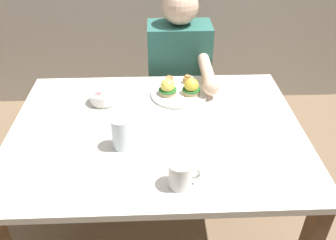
{
  "coord_description": "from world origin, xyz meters",
  "views": [
    {
      "loc": [
        -0.0,
        -1.19,
        1.61
      ],
      "look_at": [
        0.04,
        0.0,
        0.78
      ],
      "focal_mm": 38.19,
      "sensor_mm": 36.0,
      "label": 1
    }
  ],
  "objects_px": {
    "fork": "(57,111)",
    "dining_table": "(158,148)",
    "coffee_mug": "(182,174)",
    "fruit_bowl": "(104,97)",
    "eggs_benedict_plate": "(180,90)",
    "diner_person": "(180,78)",
    "water_glass_near": "(122,134)"
  },
  "relations": [
    {
      "from": "fork",
      "to": "coffee_mug",
      "type": "bearing_deg",
      "value": -42.31
    },
    {
      "from": "coffee_mug",
      "to": "fork",
      "type": "distance_m",
      "value": 0.7
    },
    {
      "from": "fruit_bowl",
      "to": "dining_table",
      "type": "bearing_deg",
      "value": -41.04
    },
    {
      "from": "coffee_mug",
      "to": "diner_person",
      "type": "xyz_separation_m",
      "value": [
        0.06,
        0.93,
        -0.14
      ]
    },
    {
      "from": "fork",
      "to": "dining_table",
      "type": "bearing_deg",
      "value": -18.17
    },
    {
      "from": "coffee_mug",
      "to": "fork",
      "type": "relative_size",
      "value": 0.72
    },
    {
      "from": "fruit_bowl",
      "to": "coffee_mug",
      "type": "relative_size",
      "value": 1.08
    },
    {
      "from": "dining_table",
      "to": "coffee_mug",
      "type": "distance_m",
      "value": 0.37
    },
    {
      "from": "eggs_benedict_plate",
      "to": "fork",
      "type": "relative_size",
      "value": 1.74
    },
    {
      "from": "coffee_mug",
      "to": "eggs_benedict_plate",
      "type": "bearing_deg",
      "value": 86.49
    },
    {
      "from": "coffee_mug",
      "to": "fork",
      "type": "height_order",
      "value": "coffee_mug"
    },
    {
      "from": "fork",
      "to": "diner_person",
      "type": "distance_m",
      "value": 0.74
    },
    {
      "from": "fruit_bowl",
      "to": "water_glass_near",
      "type": "distance_m",
      "value": 0.34
    },
    {
      "from": "fruit_bowl",
      "to": "coffee_mug",
      "type": "distance_m",
      "value": 0.62
    },
    {
      "from": "fork",
      "to": "water_glass_near",
      "type": "bearing_deg",
      "value": -39.87
    },
    {
      "from": "fruit_bowl",
      "to": "fork",
      "type": "xyz_separation_m",
      "value": [
        -0.2,
        -0.06,
        -0.03
      ]
    },
    {
      "from": "eggs_benedict_plate",
      "to": "fruit_bowl",
      "type": "distance_m",
      "value": 0.36
    },
    {
      "from": "dining_table",
      "to": "fruit_bowl",
      "type": "relative_size",
      "value": 10.0
    },
    {
      "from": "diner_person",
      "to": "coffee_mug",
      "type": "bearing_deg",
      "value": -93.77
    },
    {
      "from": "fruit_bowl",
      "to": "diner_person",
      "type": "bearing_deg",
      "value": 46.12
    },
    {
      "from": "coffee_mug",
      "to": "fruit_bowl",
      "type": "bearing_deg",
      "value": 120.67
    },
    {
      "from": "dining_table",
      "to": "fork",
      "type": "distance_m",
      "value": 0.47
    },
    {
      "from": "eggs_benedict_plate",
      "to": "water_glass_near",
      "type": "xyz_separation_m",
      "value": [
        -0.24,
        -0.38,
        0.03
      ]
    },
    {
      "from": "water_glass_near",
      "to": "diner_person",
      "type": "bearing_deg",
      "value": 69.29
    },
    {
      "from": "coffee_mug",
      "to": "diner_person",
      "type": "bearing_deg",
      "value": 86.23
    },
    {
      "from": "dining_table",
      "to": "diner_person",
      "type": "height_order",
      "value": "diner_person"
    },
    {
      "from": "coffee_mug",
      "to": "water_glass_near",
      "type": "height_order",
      "value": "water_glass_near"
    },
    {
      "from": "coffee_mug",
      "to": "water_glass_near",
      "type": "bearing_deg",
      "value": 134.41
    },
    {
      "from": "coffee_mug",
      "to": "water_glass_near",
      "type": "relative_size",
      "value": 0.87
    },
    {
      "from": "eggs_benedict_plate",
      "to": "fork",
      "type": "xyz_separation_m",
      "value": [
        -0.55,
        -0.12,
        -0.02
      ]
    },
    {
      "from": "diner_person",
      "to": "eggs_benedict_plate",
      "type": "bearing_deg",
      "value": -94.23
    },
    {
      "from": "water_glass_near",
      "to": "coffee_mug",
      "type": "bearing_deg",
      "value": -45.59
    }
  ]
}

